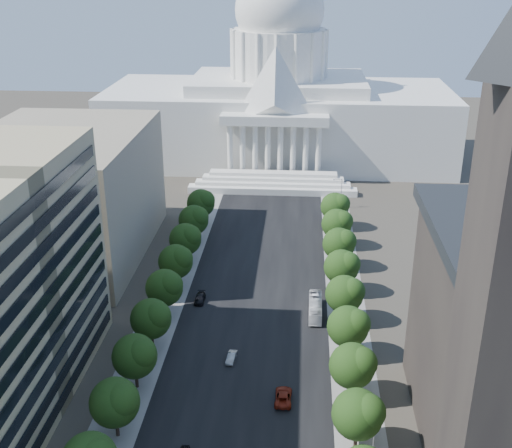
% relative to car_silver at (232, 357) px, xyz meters
% --- Properties ---
extents(road_asphalt, '(30.00, 260.00, 0.01)m').
position_rel_car_silver_xyz_m(road_asphalt, '(2.80, 33.16, -0.67)').
color(road_asphalt, black).
rests_on(road_asphalt, ground).
extents(sidewalk_left, '(8.00, 260.00, 0.02)m').
position_rel_car_silver_xyz_m(sidewalk_left, '(-16.20, 33.16, -0.67)').
color(sidewalk_left, gray).
rests_on(sidewalk_left, ground).
extents(sidewalk_right, '(8.00, 260.00, 0.02)m').
position_rel_car_silver_xyz_m(sidewalk_right, '(21.80, 33.16, -0.67)').
color(sidewalk_right, gray).
rests_on(sidewalk_right, ground).
extents(capitol, '(120.00, 56.00, 73.00)m').
position_rel_car_silver_xyz_m(capitol, '(2.80, 128.05, 19.34)').
color(capitol, white).
rests_on(capitol, ground).
extents(office_block_left_far, '(38.00, 52.00, 30.00)m').
position_rel_car_silver_xyz_m(office_block_left_far, '(-45.20, 43.16, 14.33)').
color(office_block_left_far, gray).
rests_on(office_block_left_far, ground).
extents(tree_l_c, '(7.79, 7.60, 9.97)m').
position_rel_car_silver_xyz_m(tree_l_c, '(-14.86, -21.03, 5.78)').
color(tree_l_c, '#33261C').
rests_on(tree_l_c, ground).
extents(tree_l_d, '(7.79, 7.60, 9.97)m').
position_rel_car_silver_xyz_m(tree_l_d, '(-14.86, -9.03, 5.78)').
color(tree_l_d, '#33261C').
rests_on(tree_l_d, ground).
extents(tree_l_e, '(7.79, 7.60, 9.97)m').
position_rel_car_silver_xyz_m(tree_l_e, '(-14.86, 2.97, 5.78)').
color(tree_l_e, '#33261C').
rests_on(tree_l_e, ground).
extents(tree_l_f, '(7.79, 7.60, 9.97)m').
position_rel_car_silver_xyz_m(tree_l_f, '(-14.86, 14.97, 5.78)').
color(tree_l_f, '#33261C').
rests_on(tree_l_f, ground).
extents(tree_l_g, '(7.79, 7.60, 9.97)m').
position_rel_car_silver_xyz_m(tree_l_g, '(-14.86, 26.97, 5.78)').
color(tree_l_g, '#33261C').
rests_on(tree_l_g, ground).
extents(tree_l_h, '(7.79, 7.60, 9.97)m').
position_rel_car_silver_xyz_m(tree_l_h, '(-14.86, 38.97, 5.78)').
color(tree_l_h, '#33261C').
rests_on(tree_l_h, ground).
extents(tree_l_i, '(7.79, 7.60, 9.97)m').
position_rel_car_silver_xyz_m(tree_l_i, '(-14.86, 50.97, 5.78)').
color(tree_l_i, '#33261C').
rests_on(tree_l_i, ground).
extents(tree_l_j, '(7.79, 7.60, 9.97)m').
position_rel_car_silver_xyz_m(tree_l_j, '(-14.86, 62.97, 5.78)').
color(tree_l_j, '#33261C').
rests_on(tree_l_j, ground).
extents(tree_r_c, '(7.79, 7.60, 9.97)m').
position_rel_car_silver_xyz_m(tree_r_c, '(21.14, -21.03, 5.78)').
color(tree_r_c, '#33261C').
rests_on(tree_r_c, ground).
extents(tree_r_d, '(7.79, 7.60, 9.97)m').
position_rel_car_silver_xyz_m(tree_r_d, '(21.14, -9.03, 5.78)').
color(tree_r_d, '#33261C').
rests_on(tree_r_d, ground).
extents(tree_r_e, '(7.79, 7.60, 9.97)m').
position_rel_car_silver_xyz_m(tree_r_e, '(21.14, 2.97, 5.78)').
color(tree_r_e, '#33261C').
rests_on(tree_r_e, ground).
extents(tree_r_f, '(7.79, 7.60, 9.97)m').
position_rel_car_silver_xyz_m(tree_r_f, '(21.14, 14.97, 5.78)').
color(tree_r_f, '#33261C').
rests_on(tree_r_f, ground).
extents(tree_r_g, '(7.79, 7.60, 9.97)m').
position_rel_car_silver_xyz_m(tree_r_g, '(21.14, 26.97, 5.78)').
color(tree_r_g, '#33261C').
rests_on(tree_r_g, ground).
extents(tree_r_h, '(7.79, 7.60, 9.97)m').
position_rel_car_silver_xyz_m(tree_r_h, '(21.14, 38.97, 5.78)').
color(tree_r_h, '#33261C').
rests_on(tree_r_h, ground).
extents(tree_r_i, '(7.79, 7.60, 9.97)m').
position_rel_car_silver_xyz_m(tree_r_i, '(21.14, 50.97, 5.78)').
color(tree_r_i, '#33261C').
rests_on(tree_r_i, ground).
extents(tree_r_j, '(7.79, 7.60, 9.97)m').
position_rel_car_silver_xyz_m(tree_r_j, '(21.14, 62.97, 5.78)').
color(tree_r_j, '#33261C').
rests_on(tree_r_j, ground).
extents(streetlight_b, '(2.61, 0.44, 9.00)m').
position_rel_car_silver_xyz_m(streetlight_b, '(22.71, -21.84, 5.15)').
color(streetlight_b, gray).
rests_on(streetlight_b, ground).
extents(streetlight_c, '(2.61, 0.44, 9.00)m').
position_rel_car_silver_xyz_m(streetlight_c, '(22.71, 3.16, 5.15)').
color(streetlight_c, gray).
rests_on(streetlight_c, ground).
extents(streetlight_d, '(2.61, 0.44, 9.00)m').
position_rel_car_silver_xyz_m(streetlight_d, '(22.71, 28.16, 5.15)').
color(streetlight_d, gray).
rests_on(streetlight_d, ground).
extents(streetlight_e, '(2.61, 0.44, 9.00)m').
position_rel_car_silver_xyz_m(streetlight_e, '(22.71, 53.16, 5.15)').
color(streetlight_e, gray).
rests_on(streetlight_e, ground).
extents(streetlight_f, '(2.61, 0.44, 9.00)m').
position_rel_car_silver_xyz_m(streetlight_f, '(22.71, 78.16, 5.15)').
color(streetlight_f, gray).
rests_on(streetlight_f, ground).
extents(car_silver, '(1.87, 4.22, 1.35)m').
position_rel_car_silver_xyz_m(car_silver, '(0.00, 0.00, 0.00)').
color(car_silver, '#979A9E').
rests_on(car_silver, ground).
extents(car_red, '(2.79, 5.93, 1.64)m').
position_rel_car_silver_xyz_m(car_red, '(9.75, -10.71, 0.15)').
color(car_red, maroon).
rests_on(car_red, ground).
extents(car_dark_b, '(2.02, 4.94, 1.43)m').
position_rel_car_silver_xyz_m(car_dark_b, '(-9.04, 20.95, 0.04)').
color(car_dark_b, black).
rests_on(car_dark_b, ground).
extents(city_bus, '(2.73, 11.05, 3.07)m').
position_rel_car_silver_xyz_m(city_bus, '(15.29, 17.58, 0.86)').
color(city_bus, silver).
rests_on(city_bus, ground).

